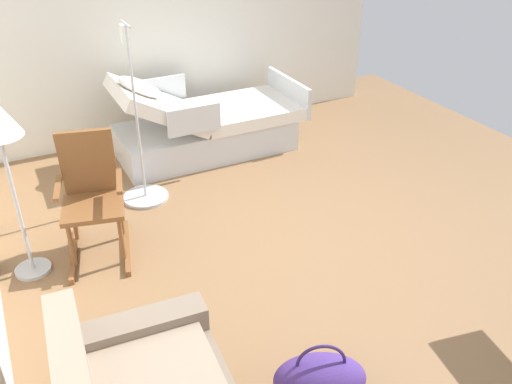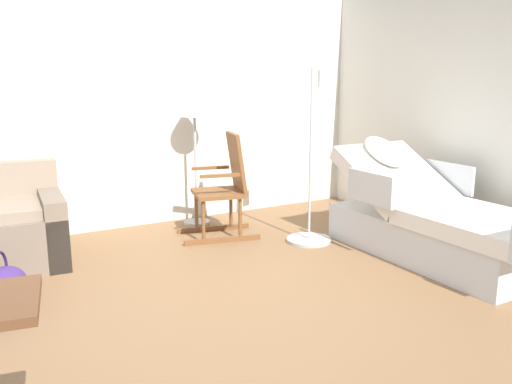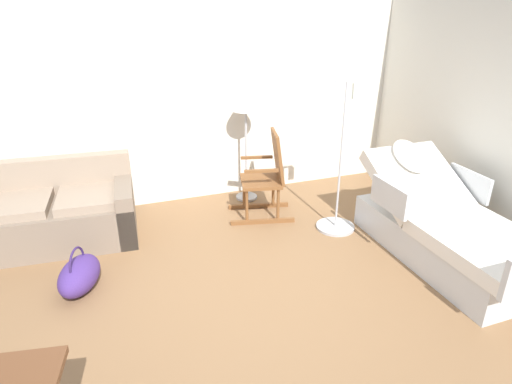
{
  "view_description": "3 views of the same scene",
  "coord_description": "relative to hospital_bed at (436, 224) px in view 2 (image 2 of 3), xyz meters",
  "views": [
    {
      "loc": [
        -3.35,
        2.11,
        2.75
      ],
      "look_at": [
        -0.06,
        0.45,
        0.6
      ],
      "focal_mm": 38.36,
      "sensor_mm": 36.0,
      "label": 1
    },
    {
      "loc": [
        -1.69,
        -3.08,
        1.59
      ],
      "look_at": [
        0.25,
        0.31,
        0.74
      ],
      "focal_mm": 37.16,
      "sensor_mm": 36.0,
      "label": 2
    },
    {
      "loc": [
        -1.13,
        -2.88,
        2.43
      ],
      "look_at": [
        0.14,
        0.65,
        0.77
      ],
      "focal_mm": 30.67,
      "sensor_mm": 36.0,
      "label": 3
    }
  ],
  "objects": [
    {
      "name": "side_wall",
      "position": [
        0.78,
        -0.07,
        1.04
      ],
      "size": [
        0.1,
        5.02,
        2.7
      ],
      "primitive_type": "cube",
      "color": "silver",
      "rests_on": "ground"
    },
    {
      "name": "duffel_bag",
      "position": [
        -3.47,
        0.68,
        -0.15
      ],
      "size": [
        0.51,
        0.64,
        0.43
      ],
      "color": "#472D7A",
      "rests_on": "ground"
    },
    {
      "name": "back_wall",
      "position": [
        -1.96,
        2.38,
        1.04
      ],
      "size": [
        5.57,
        0.1,
        2.7
      ],
      "primitive_type": "cube",
      "color": "silver",
      "rests_on": "ground"
    },
    {
      "name": "hospital_bed",
      "position": [
        0.0,
        0.0,
        0.0
      ],
      "size": [
        1.05,
        2.07,
        1.05
      ],
      "color": "silver",
      "rests_on": "ground"
    },
    {
      "name": "iv_pole",
      "position": [
        -0.7,
        0.93,
        -0.06
      ],
      "size": [
        0.44,
        0.44,
        1.69
      ],
      "color": "#B2B5BA",
      "rests_on": "ground"
    },
    {
      "name": "floor_lamp",
      "position": [
        -1.41,
        2.07,
        0.92
      ],
      "size": [
        0.34,
        0.34,
        1.48
      ],
      "color": "#B2B5BA",
      "rests_on": "ground"
    },
    {
      "name": "rocking_chair",
      "position": [
        -1.34,
        1.52,
        0.2
      ],
      "size": [
        0.85,
        0.64,
        1.05
      ],
      "color": "brown",
      "rests_on": "ground"
    },
    {
      "name": "ground_plane",
      "position": [
        -1.96,
        -0.07,
        -0.31
      ],
      "size": [
        6.72,
        6.72,
        0.0
      ],
      "primitive_type": "plane",
      "color": "olive"
    }
  ]
}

